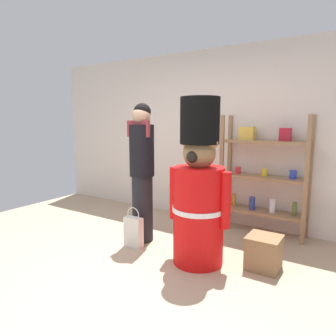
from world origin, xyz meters
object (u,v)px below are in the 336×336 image
at_px(display_crate, 264,252).
at_px(teddy_bear_guard, 199,193).
at_px(merchandise_shelf, 263,173).
at_px(person_shopper, 142,169).
at_px(shopping_bag, 134,231).

bearing_deg(display_crate, teddy_bear_guard, -159.92).
xyz_separation_m(merchandise_shelf, person_shopper, (-1.21, -1.12, 0.10)).
xyz_separation_m(person_shopper, shopping_bag, (0.04, -0.24, -0.74)).
bearing_deg(teddy_bear_guard, person_shopper, 169.17).
height_order(teddy_bear_guard, person_shopper, teddy_bear_guard).
height_order(merchandise_shelf, shopping_bag, merchandise_shelf).
relative_size(merchandise_shelf, teddy_bear_guard, 0.91).
distance_m(merchandise_shelf, shopping_bag, 1.90).
bearing_deg(person_shopper, display_crate, 2.49).
height_order(shopping_bag, display_crate, shopping_bag).
bearing_deg(shopping_bag, merchandise_shelf, 49.21).
bearing_deg(person_shopper, shopping_bag, -80.70).
distance_m(teddy_bear_guard, shopping_bag, 1.03).
relative_size(teddy_bear_guard, shopping_bag, 3.53).
bearing_deg(display_crate, merchandise_shelf, 107.55).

